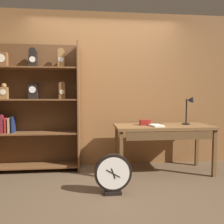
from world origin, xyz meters
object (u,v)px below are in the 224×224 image
at_px(workbench, 164,131).
at_px(desk_lamp, 190,107).
at_px(toolbox_small, 145,122).
at_px(open_repair_manual, 156,126).
at_px(bookshelf, 33,107).
at_px(round_clock_large, 113,174).

xyz_separation_m(workbench, desk_lamp, (0.43, 0.05, 0.37)).
xyz_separation_m(toolbox_small, open_repair_manual, (0.13, -0.16, -0.03)).
bearing_deg(open_repair_manual, toolbox_small, 118.92).
distance_m(workbench, desk_lamp, 0.57).
height_order(workbench, open_repair_manual, open_repair_manual).
xyz_separation_m(bookshelf, open_repair_manual, (1.89, -0.42, -0.27)).
distance_m(bookshelf, toolbox_small, 1.79).
bearing_deg(round_clock_large, desk_lamp, 29.19).
bearing_deg(round_clock_large, workbench, 38.02).
height_order(bookshelf, round_clock_large, bookshelf).
bearing_deg(open_repair_manual, desk_lamp, 3.74).
xyz_separation_m(bookshelf, workbench, (2.03, -0.34, -0.36)).
xyz_separation_m(open_repair_manual, round_clock_large, (-0.71, -0.58, -0.50)).
bearing_deg(desk_lamp, round_clock_large, -150.81).
xyz_separation_m(workbench, open_repair_manual, (-0.14, -0.09, 0.09)).
bearing_deg(desk_lamp, bookshelf, 173.32).
xyz_separation_m(desk_lamp, toolbox_small, (-0.71, 0.03, -0.25)).
bearing_deg(bookshelf, round_clock_large, -40.41).
bearing_deg(open_repair_manual, workbench, 21.24).
relative_size(bookshelf, round_clock_large, 4.10).
relative_size(bookshelf, toolbox_small, 12.70).
relative_size(desk_lamp, round_clock_large, 0.94).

